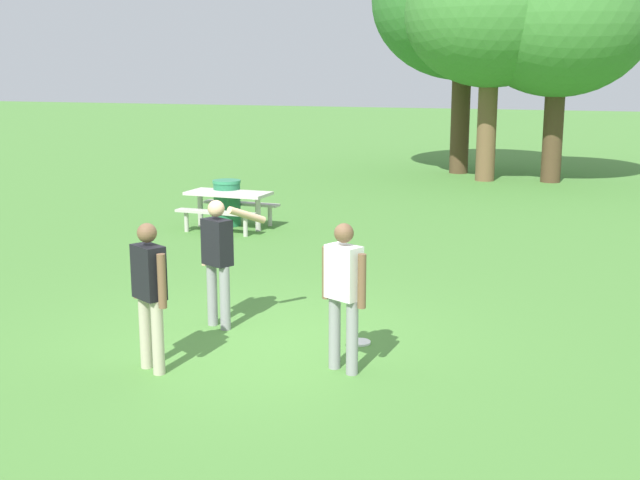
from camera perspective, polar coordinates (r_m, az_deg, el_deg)
ground_plane at (r=9.97m, az=-4.50°, el=-6.90°), size 120.00×120.00×0.00m
person_thrower at (r=10.16m, az=-7.22°, el=-0.96°), size 0.79×0.60×1.64m
person_catcher at (r=8.60m, az=1.68°, el=-3.38°), size 0.56×0.36×1.64m
person_bystander at (r=8.79m, az=-11.99°, el=-3.29°), size 0.55×0.37×1.64m
frisbee at (r=9.74m, az=2.83°, el=-7.24°), size 0.27×0.27×0.03m
picnic_table_near at (r=16.62m, az=-6.50°, el=2.70°), size 1.72×1.44×0.77m
trash_can_further_along at (r=17.01m, az=-6.60°, el=2.64°), size 0.59×0.59×0.96m
tree_tall_left at (r=25.94m, az=10.19°, el=16.31°), size 5.66×5.66×7.70m
tree_broad_center at (r=24.24m, az=12.06°, el=15.44°), size 4.99×4.99×6.95m
tree_far_right at (r=24.37m, az=16.62°, el=14.80°), size 5.20×5.20×6.86m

